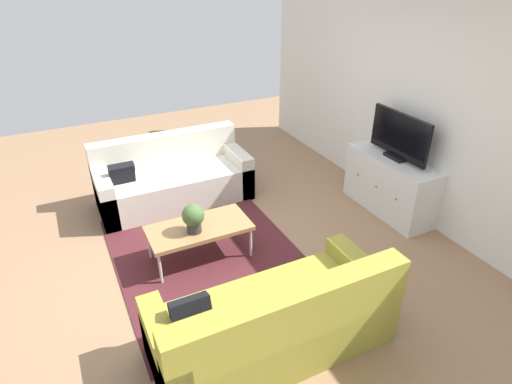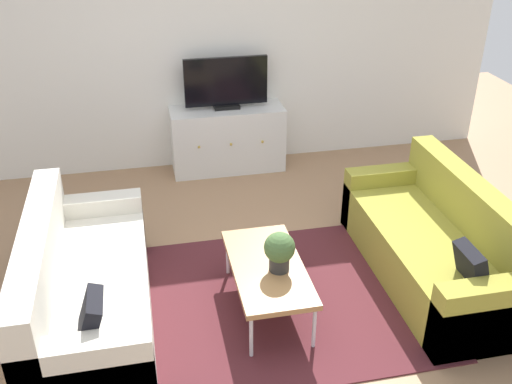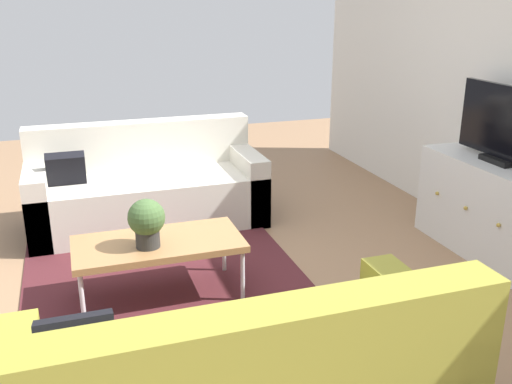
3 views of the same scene
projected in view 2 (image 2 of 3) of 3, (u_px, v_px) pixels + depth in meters
name	position (u px, v px, depth m)	size (l,w,h in m)	color
ground_plane	(267.00, 289.00, 4.78)	(10.00, 10.00, 0.00)	#997251
wall_back	(216.00, 45.00, 6.32)	(6.40, 0.12, 2.70)	silver
area_rug	(271.00, 300.00, 4.65)	(2.50, 1.90, 0.01)	#4C1E23
couch_left_side	(79.00, 292.00, 4.29)	(0.83, 1.94, 0.85)	beige
couch_right_side	(440.00, 247.00, 4.81)	(0.83, 1.94, 0.85)	olive
coffee_table	(267.00, 268.00, 4.40)	(0.53, 1.07, 0.40)	#A37547
potted_plant	(279.00, 250.00, 4.26)	(0.23, 0.23, 0.31)	#2D2D2D
tv_console	(228.00, 139.00, 6.56)	(1.25, 0.47, 0.72)	silver
flat_screen_tv	(226.00, 83.00, 6.27)	(0.90, 0.16, 0.56)	black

